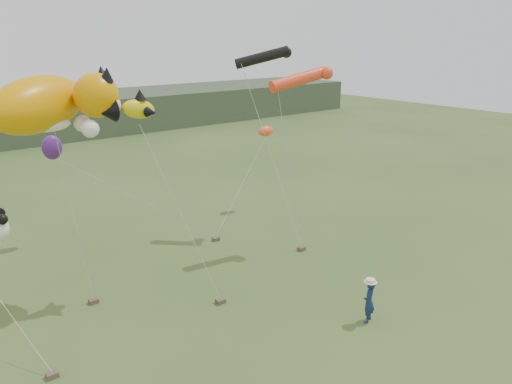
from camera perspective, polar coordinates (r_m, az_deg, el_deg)
ground at (r=20.18m, az=5.55°, el=-14.15°), size 120.00×120.00×0.00m
festival_attendant at (r=19.94m, az=12.79°, el=-12.10°), size 0.74×0.64×1.72m
sandbag_anchors at (r=22.48m, az=-7.58°, el=-10.43°), size 13.55×6.33×0.19m
cat_kite at (r=20.74m, az=-22.35°, el=9.35°), size 6.18×4.27×2.68m
fish_kite at (r=20.26m, az=-14.58°, el=9.17°), size 2.37×1.58×1.25m
tube_kites at (r=25.68m, az=3.52°, el=13.96°), size 3.50×5.12×2.09m
misc_kites at (r=28.09m, az=-13.90°, el=5.65°), size 13.15×3.08×1.25m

